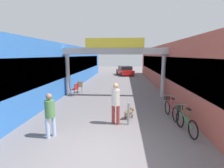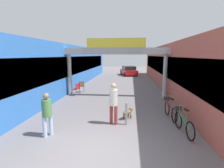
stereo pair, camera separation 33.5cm
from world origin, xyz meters
name	(u,v)px [view 2 (the right image)]	position (x,y,z in m)	size (l,w,h in m)	color
ground_plane	(94,156)	(0.00, 0.00, 0.00)	(80.00, 80.00, 0.00)	slate
storefront_left	(64,66)	(-5.09, 11.00, 1.85)	(3.00, 26.00, 3.69)	blue
storefront_right	(178,67)	(5.09, 11.00, 1.85)	(3.00, 26.00, 3.69)	#B25142
arcade_sign_gateway	(116,55)	(0.00, 7.55, 2.85)	(7.40, 0.47, 4.01)	#B2B2B2
pedestrian_with_dog	(114,101)	(0.33, 2.48, 1.00)	(0.47, 0.47, 1.75)	#99332D
pedestrian_companion	(47,112)	(-1.90, 1.11, 0.90)	(0.47, 0.47, 1.58)	#A5BFE0
dog_on_leash	(128,112)	(0.93, 3.17, 0.29)	(0.56, 0.65, 0.48)	brown
bicycle_green_nearest	(183,121)	(2.99, 1.92, 0.44)	(0.46, 1.68, 0.98)	black
bicycle_red_second	(170,109)	(2.85, 3.48, 0.44)	(0.46, 1.69, 0.98)	black
bollard_post_metal	(126,113)	(0.87, 2.44, 0.49)	(0.10, 0.10, 0.96)	gray
cafe_chair_red_nearer	(77,88)	(-2.80, 7.41, 0.54)	(0.53, 0.53, 0.89)	gray
cafe_chair_wood_farther	(82,86)	(-2.75, 8.51, 0.54)	(0.51, 0.51, 0.89)	gray
parked_car_red	(129,71)	(0.75, 20.79, 0.64)	(2.67, 4.31, 1.33)	red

